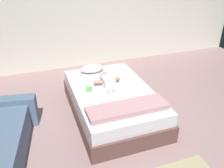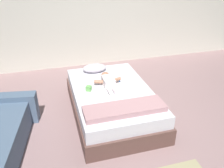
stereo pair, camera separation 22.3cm
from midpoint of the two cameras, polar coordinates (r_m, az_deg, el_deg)
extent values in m
plane|color=gray|center=(3.71, 5.80, -12.16)|extent=(8.00, 8.00, 0.00)
cube|color=silver|center=(5.79, -6.65, 17.08)|extent=(8.00, 0.12, 2.63)
cube|color=brown|center=(4.08, -1.57, -5.47)|extent=(1.29, 2.04, 0.27)
cube|color=silver|center=(3.96, -1.61, -2.60)|extent=(1.24, 1.96, 0.20)
ellipsoid|color=silver|center=(4.50, -6.23, 3.68)|extent=(0.44, 0.27, 0.15)
cube|color=white|center=(3.99, -2.61, 0.49)|extent=(0.18, 0.29, 0.15)
sphere|color=tan|center=(4.17, -3.47, 1.80)|extent=(0.16, 0.16, 0.16)
cylinder|color=tan|center=(3.99, -4.95, 0.41)|extent=(0.16, 0.10, 0.06)
cylinder|color=tan|center=(4.07, -0.68, 1.09)|extent=(0.16, 0.10, 0.06)
cylinder|color=white|center=(3.80, -2.20, -1.67)|extent=(0.06, 0.19, 0.06)
cylinder|color=white|center=(3.82, -0.93, -1.45)|extent=(0.06, 0.19, 0.06)
cube|color=#398DF1|center=(4.19, -0.17, 0.95)|extent=(0.02, 0.13, 0.01)
cube|color=white|center=(4.25, -0.41, 1.49)|extent=(0.02, 0.02, 0.01)
cube|color=slate|center=(4.13, -25.55, -6.20)|extent=(0.97, 0.35, 0.50)
cube|color=#B38489|center=(3.36, 1.84, -5.84)|extent=(1.16, 0.36, 0.08)
cube|color=#6DB85A|center=(3.86, -7.22, -1.25)|extent=(0.11, 0.11, 0.08)
camera|label=1|loc=(0.11, -91.65, -0.87)|focal=38.21mm
camera|label=2|loc=(0.11, 88.35, 0.87)|focal=38.21mm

